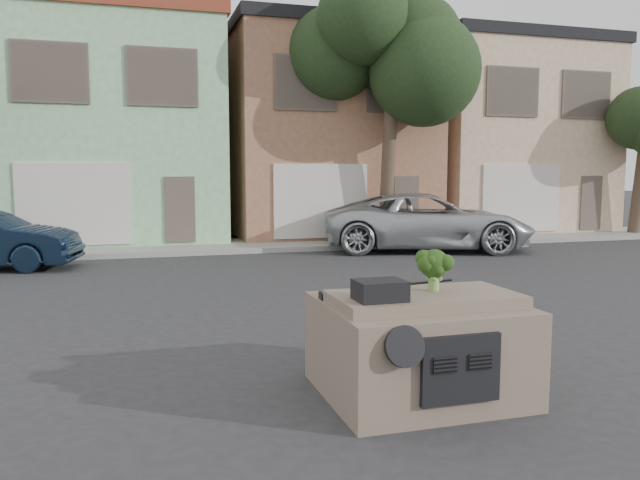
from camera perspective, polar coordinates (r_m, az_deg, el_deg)
name	(u,v)px	position (r m, az deg, el deg)	size (l,w,h in m)	color
ground_plane	(332,327)	(9.67, 1.12, -7.98)	(120.00, 120.00, 0.00)	#303033
sidewalk	(231,246)	(19.78, -8.15, -0.54)	(40.00, 3.00, 0.15)	gray
townhouse_mint	(114,133)	(23.49, -18.35, 9.30)	(7.20, 8.20, 7.55)	#99D49A
townhouse_tan	(317,136)	(24.46, -0.26, 9.48)	(7.20, 8.20, 7.55)	#9D6A4D
townhouse_beige	(488,139)	(27.52, 15.10, 8.90)	(7.20, 8.20, 7.55)	beige
silver_pickup	(427,250)	(19.38, 9.75, -0.93)	(2.90, 6.29, 1.75)	#B8BBC0
tree_near	(389,113)	(20.40, 6.29, 11.44)	(4.40, 4.00, 8.50)	#213519
car_dashboard	(417,342)	(6.83, 8.89, -9.23)	(2.00, 1.80, 1.12)	#756353
instrument_hump	(380,290)	(6.14, 5.49, -4.60)	(0.48, 0.38, 0.20)	black
wiper_arm	(426,282)	(7.15, 9.69, -3.84)	(0.70, 0.03, 0.02)	black
broccoli	(434,270)	(6.68, 10.39, -2.68)	(0.37, 0.37, 0.46)	#1D3710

